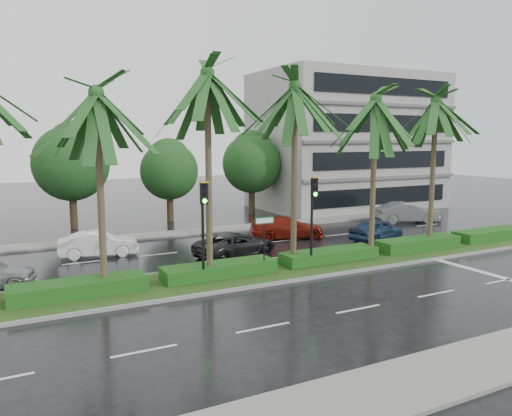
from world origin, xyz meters
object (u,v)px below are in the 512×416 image
car_white (98,244)px  car_grey (407,213)px  street_sign (264,231)px  car_darkgrey (236,244)px  car_red (287,227)px  car_blue (376,230)px  signal_median_left (203,217)px

car_white → car_grey: bearing=-80.6°
street_sign → car_darkgrey: street_sign is taller
street_sign → car_red: street_sign is taller
street_sign → car_blue: bearing=21.5°
car_darkgrey → car_grey: bearing=-92.1°
car_white → car_blue: 16.40m
car_white → car_red: car_red is taller
signal_median_left → car_grey: signal_median_left is taller
car_darkgrey → car_grey: car_grey is taller
car_darkgrey → car_blue: (9.50, -0.20, 0.02)m
signal_median_left → car_grey: bearing=22.9°
car_red → car_grey: size_ratio=1.02×
signal_median_left → car_darkgrey: 6.04m
signal_median_left → street_sign: size_ratio=1.68×
car_red → signal_median_left: bearing=147.5°
car_darkgrey → car_white: bearing=46.3°
signal_median_left → street_sign: (3.00, 0.18, -0.87)m
car_white → car_red: 11.50m
car_blue → car_grey: 7.66m
street_sign → car_white: bearing=128.4°
car_red → street_sign: bearing=159.2°
signal_median_left → car_blue: size_ratio=1.10×
car_blue → car_grey: size_ratio=0.85×
car_white → car_red: size_ratio=0.87×
street_sign → car_white: (-6.00, 7.57, -1.45)m
car_white → car_darkgrey: bearing=-109.7°
car_red → car_blue: 5.53m
car_grey → car_red: bearing=113.9°
car_white → car_grey: (22.46, 0.49, 0.09)m
car_white → car_darkgrey: (6.50, -3.43, -0.02)m
car_darkgrey → car_red: bearing=-74.8°
signal_median_left → car_blue: (13.00, 4.13, -2.32)m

